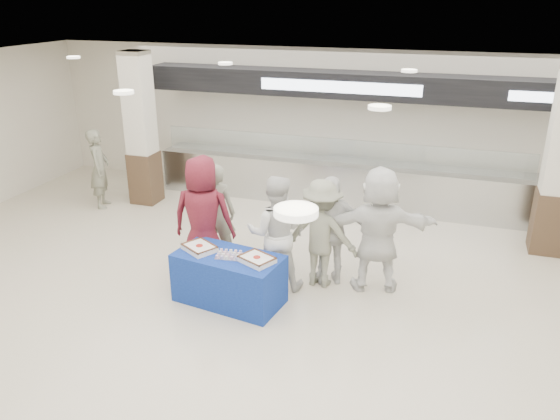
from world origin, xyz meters
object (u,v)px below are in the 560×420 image
(sheet_cake_right, at_px, (257,259))
(civilian_maroon, at_px, (203,218))
(civilian_white, at_px, (378,230))
(soldier_bg, at_px, (99,169))
(display_table, at_px, (229,278))
(sheet_cake_left, at_px, (199,247))
(soldier_b, at_px, (322,233))
(chef_short, at_px, (332,231))
(cupcake_tray, at_px, (229,255))
(soldier_a, at_px, (217,213))
(chef_tall, at_px, (275,233))

(sheet_cake_right, distance_m, civilian_maroon, 1.37)
(civilian_white, bearing_deg, civilian_maroon, -5.72)
(soldier_bg, bearing_deg, display_table, -145.77)
(sheet_cake_right, bearing_deg, civilian_maroon, 148.48)
(sheet_cake_left, bearing_deg, soldier_b, 29.48)
(display_table, xyz_separation_m, soldier_b, (1.14, 0.93, 0.48))
(soldier_bg, bearing_deg, chef_short, -129.72)
(chef_short, height_order, soldier_b, chef_short)
(cupcake_tray, bearing_deg, sheet_cake_left, 173.51)
(sheet_cake_left, distance_m, cupcake_tray, 0.49)
(soldier_bg, bearing_deg, sheet_cake_right, -143.59)
(soldier_b, bearing_deg, soldier_bg, -14.85)
(chef_short, relative_size, civilian_white, 0.89)
(sheet_cake_left, height_order, chef_short, chef_short)
(civilian_maroon, relative_size, soldier_bg, 1.19)
(sheet_cake_right, relative_size, cupcake_tray, 1.45)
(civilian_maroon, relative_size, chef_short, 1.14)
(soldier_b, height_order, civilian_white, civilian_white)
(soldier_a, height_order, soldier_b, soldier_b)
(civilian_white, bearing_deg, soldier_a, -17.99)
(display_table, distance_m, civilian_maroon, 1.13)
(sheet_cake_right, relative_size, civilian_maroon, 0.28)
(soldier_a, height_order, civilian_white, civilian_white)
(soldier_b, relative_size, civilian_white, 0.88)
(sheet_cake_left, distance_m, sheet_cake_right, 0.93)
(soldier_bg, bearing_deg, sheet_cake_left, -148.78)
(sheet_cake_right, xyz_separation_m, chef_tall, (0.04, 0.71, 0.10))
(sheet_cake_left, xyz_separation_m, soldier_a, (-0.25, 1.19, 0.06))
(sheet_cake_right, xyz_separation_m, soldier_a, (-1.18, 1.28, 0.06))
(sheet_cake_right, height_order, soldier_b, soldier_b)
(chef_short, height_order, civilian_white, civilian_white)
(soldier_a, height_order, chef_short, chef_short)
(sheet_cake_left, relative_size, civilian_maroon, 0.29)
(display_table, xyz_separation_m, soldier_a, (-0.72, 1.21, 0.48))
(chef_short, bearing_deg, chef_tall, 4.73)
(chef_tall, relative_size, chef_short, 1.03)
(civilian_maroon, bearing_deg, chef_tall, 170.53)
(display_table, height_order, civilian_white, civilian_white)
(sheet_cake_left, height_order, sheet_cake_right, sheet_cake_left)
(display_table, distance_m, soldier_a, 1.49)
(sheet_cake_right, relative_size, soldier_b, 0.33)
(soldier_bg, bearing_deg, chef_tall, -136.57)
(civilian_maroon, bearing_deg, sheet_cake_left, 100.57)
(civilian_maroon, bearing_deg, sheet_cake_right, 139.01)
(soldier_a, height_order, soldier_bg, soldier_a)
(sheet_cake_right, bearing_deg, chef_short, 53.16)
(chef_tall, bearing_deg, sheet_cake_left, 17.96)
(soldier_a, bearing_deg, cupcake_tray, 112.21)
(soldier_a, xyz_separation_m, soldier_b, (1.86, -0.28, 0.00))
(civilian_white, bearing_deg, soldier_bg, -30.40)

